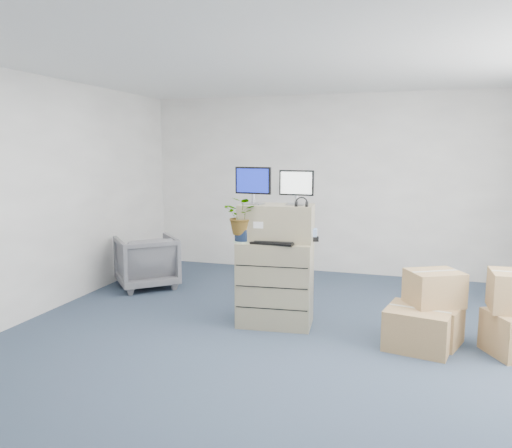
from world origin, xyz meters
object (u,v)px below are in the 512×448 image
(monitor_left, at_px, (253,183))
(monitor_right, at_px, (296,186))
(water_bottle, at_px, (283,232))
(office_chair, at_px, (147,259))
(filing_cabinet_lower, at_px, (275,283))
(potted_plant, at_px, (242,221))
(keyboard, at_px, (273,243))

(monitor_left, height_order, monitor_right, monitor_left)
(water_bottle, relative_size, office_chair, 0.26)
(water_bottle, bearing_deg, filing_cabinet_lower, -156.24)
(potted_plant, bearing_deg, water_bottle, 22.21)
(office_chair, bearing_deg, filing_cabinet_lower, 113.71)
(monitor_left, bearing_deg, potted_plant, -116.95)
(monitor_left, relative_size, potted_plant, 0.85)
(monitor_left, bearing_deg, keyboard, -19.81)
(water_bottle, relative_size, potted_plant, 0.42)
(water_bottle, height_order, office_chair, water_bottle)
(filing_cabinet_lower, distance_m, monitor_right, 1.11)
(water_bottle, bearing_deg, potted_plant, -157.79)
(filing_cabinet_lower, bearing_deg, office_chair, 150.72)
(filing_cabinet_lower, relative_size, office_chair, 1.16)
(monitor_left, xyz_separation_m, water_bottle, (0.33, 0.04, -0.53))
(monitor_right, bearing_deg, monitor_left, -167.64)
(filing_cabinet_lower, xyz_separation_m, office_chair, (-2.15, 0.96, -0.07))
(monitor_left, xyz_separation_m, monitor_right, (0.47, 0.07, -0.02))
(monitor_left, relative_size, office_chair, 0.51)
(water_bottle, bearing_deg, office_chair, 157.52)
(filing_cabinet_lower, relative_size, potted_plant, 1.93)
(filing_cabinet_lower, distance_m, potted_plant, 0.79)
(keyboard, relative_size, water_bottle, 2.24)
(monitor_left, bearing_deg, office_chair, 159.61)
(potted_plant, xyz_separation_m, office_chair, (-1.82, 1.09, -0.77))
(monitor_right, bearing_deg, keyboard, -131.11)
(filing_cabinet_lower, height_order, keyboard, keyboard)
(keyboard, bearing_deg, filing_cabinet_lower, 97.01)
(potted_plant, bearing_deg, office_chair, 148.99)
(keyboard, relative_size, potted_plant, 0.95)
(filing_cabinet_lower, distance_m, water_bottle, 0.58)
(water_bottle, distance_m, potted_plant, 0.46)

